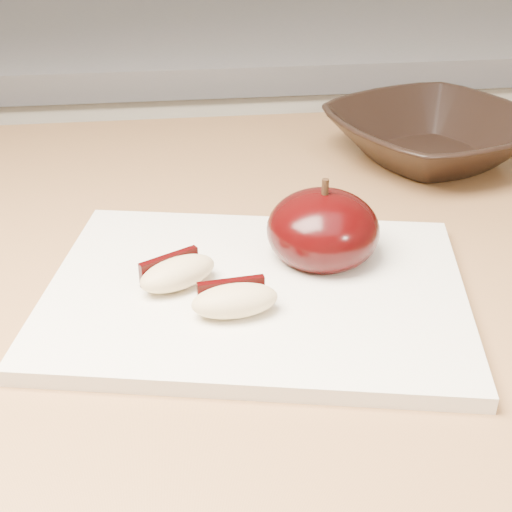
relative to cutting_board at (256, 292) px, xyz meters
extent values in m
cube|color=silver|center=(-0.06, 0.79, -0.46)|extent=(2.40, 0.60, 0.90)
cube|color=slate|center=(-0.06, 0.79, 0.01)|extent=(2.40, 0.62, 0.04)
cube|color=#9A6F43|center=(-0.06, 0.09, -0.03)|extent=(1.64, 0.64, 0.04)
cube|color=white|center=(0.00, 0.00, 0.00)|extent=(0.35, 0.28, 0.01)
ellipsoid|color=black|center=(0.06, 0.04, 0.03)|extent=(0.12, 0.12, 0.06)
cylinder|color=black|center=(0.06, 0.04, 0.06)|extent=(0.01, 0.01, 0.01)
ellipsoid|color=#CDB482|center=(-0.06, 0.01, 0.02)|extent=(0.07, 0.05, 0.02)
cube|color=black|center=(-0.06, 0.02, 0.02)|extent=(0.04, 0.03, 0.02)
ellipsoid|color=#CDB482|center=(-0.02, -0.03, 0.02)|extent=(0.06, 0.04, 0.02)
cube|color=black|center=(-0.02, -0.02, 0.02)|extent=(0.05, 0.01, 0.02)
imported|color=black|center=(0.22, 0.25, 0.02)|extent=(0.27, 0.27, 0.05)
camera|label=1|loc=(-0.05, -0.44, 0.29)|focal=50.00mm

